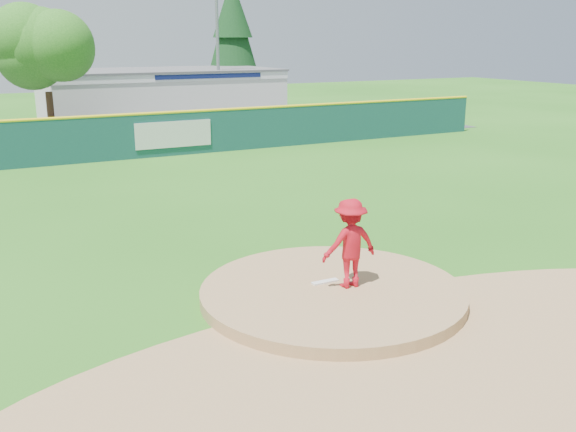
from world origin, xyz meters
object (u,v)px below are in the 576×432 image
pitcher (350,243)px  pool_building_grp (161,94)px  conifer_tree (233,35)px  light_pole_right (217,34)px  deciduous_tree (45,53)px  van (80,131)px

pitcher → pool_building_grp: pool_building_grp is taller
conifer_tree → light_pole_right: 8.06m
pool_building_grp → deciduous_tree: 11.01m
pool_building_grp → light_pole_right: size_ratio=1.52×
deciduous_tree → conifer_tree: (15.00, 11.00, 0.99)m
conifer_tree → light_pole_right: bearing=-119.7°
conifer_tree → deciduous_tree: bearing=-143.7°
pool_building_grp → pitcher: bearing=-100.0°
pitcher → light_pole_right: size_ratio=0.19×
conifer_tree → light_pole_right: (-4.00, -7.00, 0.00)m
pool_building_grp → deciduous_tree: size_ratio=2.07×
light_pole_right → conifer_tree: bearing=60.3°
pitcher → deciduous_tree: size_ratio=0.25×
van → pool_building_grp: (6.95, 9.04, 0.92)m
pool_building_grp → deciduous_tree: bearing=-138.8°
deciduous_tree → light_pole_right: (11.00, 4.00, 0.99)m
pool_building_grp → deciduous_tree: (-8.00, -6.99, 2.89)m
pitcher → conifer_tree: bearing=-106.4°
pitcher → van: (-1.30, 23.04, -0.45)m
pitcher → van: 23.08m
van → conifer_tree: size_ratio=0.55×
van → pool_building_grp: 11.44m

